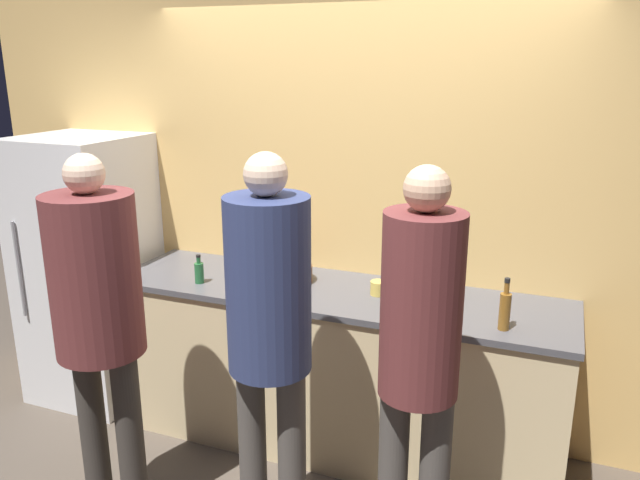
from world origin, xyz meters
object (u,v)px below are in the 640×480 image
Objects in this scene: utensil_crock at (407,270)px; potted_plant at (423,270)px; person_left at (98,302)px; bottle_amber at (505,310)px; fruit_bowl at (287,273)px; bottle_green at (199,272)px; refrigerator at (89,269)px; person_right at (419,348)px; cup_yellow at (379,288)px; person_center at (269,319)px.

potted_plant is (0.12, -0.16, 0.07)m from utensil_crock.
person_left is 7.01× the size of bottle_amber.
utensil_crock is (0.65, 0.24, 0.02)m from fruit_bowl.
bottle_amber is at bearing -0.88° from bottle_green.
utensil_crock is at bearing 7.97° from refrigerator.
refrigerator is at bearing 161.95° from person_right.
bottle_amber reaches higher than utensil_crock.
bottle_amber is (1.24, -0.24, 0.05)m from fruit_bowl.
bottle_amber is 2.87× the size of cup_yellow.
person_right is (1.48, 0.16, -0.04)m from person_left.
person_left reaches higher than utensil_crock.
person_right is 20.30× the size of cup_yellow.
person_left is at bearing -140.41° from potted_plant.
person_center is 1.12m from bottle_amber.
person_center is 1.00m from bottle_green.
person_center reaches higher than potted_plant.
bottle_green is (-0.76, 0.65, -0.09)m from person_center.
person_right is (2.37, -0.77, 0.20)m from refrigerator.
person_left is at bearing -138.00° from cup_yellow.
bottle_green is 1.88× the size of cup_yellow.
potted_plant reaches higher than cup_yellow.
person_center is at bearing -107.31° from utensil_crock.
cup_yellow is (1.96, 0.03, 0.13)m from refrigerator.
person_right is at bearing -63.18° from cup_yellow.
person_center is at bearing -116.35° from potted_plant.
person_right is at bearing -78.26° from potted_plant.
bottle_amber is (0.59, -0.48, 0.03)m from utensil_crock.
person_left reaches higher than bottle_green.
refrigerator is at bearing -172.03° from utensil_crock.
cup_yellow is at bearing 116.82° from person_right.
person_right reaches higher than utensil_crock.
bottle_green is (0.06, 0.77, -0.09)m from person_left.
fruit_bowl reaches higher than cup_yellow.
potted_plant is at bearing 145.19° from bottle_amber.
bottle_amber is (1.69, -0.03, 0.03)m from bottle_green.
person_right is 7.16× the size of utensil_crock.
utensil_crock is 1.19m from bottle_green.
bottle_green is 1.70m from bottle_amber.
bottle_amber is at bearing -34.81° from potted_plant.
utensil_crock is 1.02× the size of potted_plant.
fruit_bowl is at bearing 178.34° from cup_yellow.
utensil_crock is 0.99× the size of bottle_amber.
person_left is 1.69m from utensil_crock.
person_right is (0.66, 0.04, -0.04)m from person_center.
bottle_amber is (2.65, -0.19, 0.19)m from refrigerator.
bottle_green is 1.27m from potted_plant.
bottle_amber reaches higher than potted_plant.
bottle_green is at bearing 85.66° from person_left.
person_center reaches higher than bottle_green.
fruit_bowl is at bearing 139.67° from person_right.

